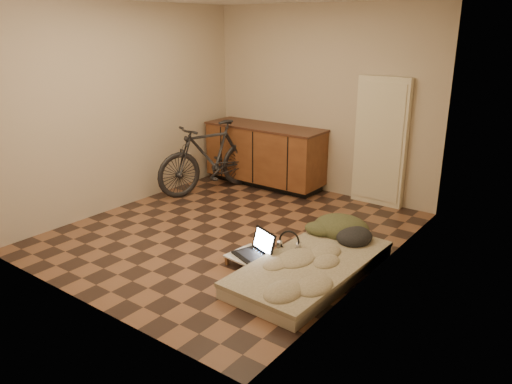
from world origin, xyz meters
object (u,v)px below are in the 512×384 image
Objects in this scene: lap_desk at (259,259)px; bicycle at (211,154)px; futon at (311,268)px; laptop at (255,251)px.

bicycle is at bearing 148.94° from lap_desk.
futon is at bearing -11.25° from bicycle.
lap_desk is 0.10m from laptop.
lap_desk is (-0.50, -0.17, 0.01)m from futon.
futon is at bearing 34.79° from laptop.
laptop is (1.93, -1.52, -0.41)m from bicycle.
laptop is (-0.07, 0.03, 0.06)m from lap_desk.
laptop reaches higher than futon.
bicycle is at bearing 162.88° from laptop.
bicycle is 0.95× the size of futon.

